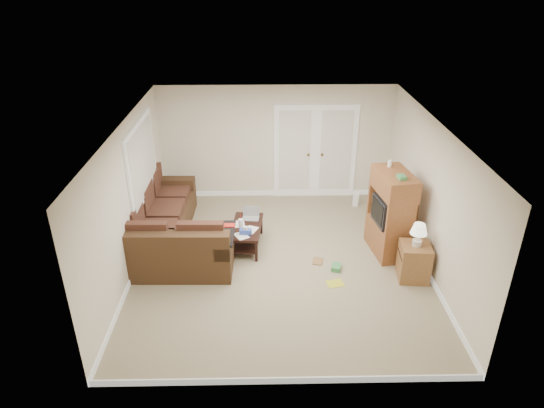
{
  "coord_description": "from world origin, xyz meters",
  "views": [
    {
      "loc": [
        -0.28,
        -7.17,
        4.78
      ],
      "look_at": [
        -0.14,
        0.11,
        1.1
      ],
      "focal_mm": 32.0,
      "sensor_mm": 36.0,
      "label": 1
    }
  ],
  "objects_px": {
    "sectional_sofa": "(167,231)",
    "coffee_table": "(247,235)",
    "side_cabinet": "(414,259)",
    "tv_armoire": "(391,213)"
  },
  "relations": [
    {
      "from": "sectional_sofa",
      "to": "side_cabinet",
      "type": "xyz_separation_m",
      "value": [
        4.25,
        -1.04,
        0.01
      ]
    },
    {
      "from": "sectional_sofa",
      "to": "coffee_table",
      "type": "xyz_separation_m",
      "value": [
        1.45,
        0.04,
        -0.12
      ]
    },
    {
      "from": "sectional_sofa",
      "to": "coffee_table",
      "type": "bearing_deg",
      "value": 2.71
    },
    {
      "from": "sectional_sofa",
      "to": "side_cabinet",
      "type": "bearing_deg",
      "value": -12.66
    },
    {
      "from": "tv_armoire",
      "to": "side_cabinet",
      "type": "bearing_deg",
      "value": -82.29
    },
    {
      "from": "coffee_table",
      "to": "side_cabinet",
      "type": "distance_m",
      "value": 3.0
    },
    {
      "from": "sectional_sofa",
      "to": "tv_armoire",
      "type": "relative_size",
      "value": 1.78
    },
    {
      "from": "coffee_table",
      "to": "tv_armoire",
      "type": "height_order",
      "value": "tv_armoire"
    },
    {
      "from": "coffee_table",
      "to": "sectional_sofa",
      "type": "bearing_deg",
      "value": -173.24
    },
    {
      "from": "sectional_sofa",
      "to": "coffee_table",
      "type": "relative_size",
      "value": 2.7
    }
  ]
}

